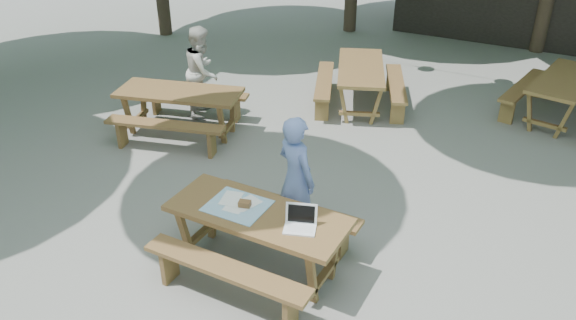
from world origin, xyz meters
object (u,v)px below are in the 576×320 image
at_px(woman, 296,178).
at_px(picnic_table_nw, 181,111).
at_px(second_person, 202,71).
at_px(main_picnic_table, 258,239).

bearing_deg(woman, picnic_table_nw, -4.04).
relative_size(woman, second_person, 1.01).
xyz_separation_m(picnic_table_nw, woman, (2.95, -1.58, 0.40)).
xyz_separation_m(main_picnic_table, second_person, (-3.02, 3.19, 0.40)).
height_order(main_picnic_table, woman, woman).
bearing_deg(picnic_table_nw, second_person, 83.60).
bearing_deg(woman, second_person, -13.96).
xyz_separation_m(woman, second_person, (-3.09, 2.42, -0.01)).
height_order(main_picnic_table, picnic_table_nw, same).
relative_size(main_picnic_table, woman, 1.26).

